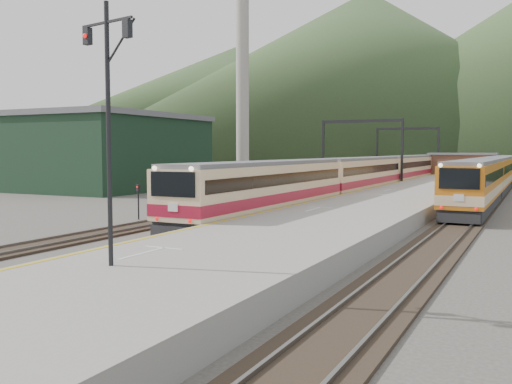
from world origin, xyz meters
The scene contains 16 objects.
track_main centered at (0.00, 40.00, 0.07)m, with size 2.60×200.00×0.23m.
track_far centered at (-5.00, 40.00, 0.07)m, with size 2.60×200.00×0.23m.
track_second centered at (11.50, 40.00, 0.07)m, with size 2.60×200.00×0.23m.
platform centered at (5.60, 38.00, 0.50)m, with size 8.00×100.00×1.00m, color gray.
gantry_near centered at (-2.85, 55.00, 5.59)m, with size 9.55×0.25×8.00m.
gantry_far centered at (-2.85, 80.00, 5.59)m, with size 9.55×0.25×8.00m.
warehouse centered at (-28.00, 42.00, 4.32)m, with size 14.50×20.50×8.60m.
smokestack centered at (-22.00, 62.00, 15.00)m, with size 1.80×1.80×30.00m, color #9E998E.
station_shed centered at (5.60, 78.00, 2.57)m, with size 9.40×4.40×3.10m.
hill_a centered at (-40.00, 190.00, 30.00)m, with size 180.00×180.00×60.00m, color #364C29.
hill_d centered at (-120.00, 240.00, 27.50)m, with size 200.00×200.00×55.00m, color #364C29.
main_train centered at (0.00, 55.11, 2.10)m, with size 3.06×83.71×3.73m.
second_train centered at (11.50, 53.02, 1.89)m, with size 2.72×55.78×3.31m.
signal_mast centered at (4.21, 3.95, 5.69)m, with size 2.18×0.55×7.75m.
short_signal_b centered at (-2.34, 25.61, 1.46)m, with size 0.26×0.22×2.27m.
short_signal_c centered at (-7.41, 20.05, 1.46)m, with size 0.26×0.22×2.27m.
Camera 1 is at (15.60, -9.17, 4.43)m, focal length 40.00 mm.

